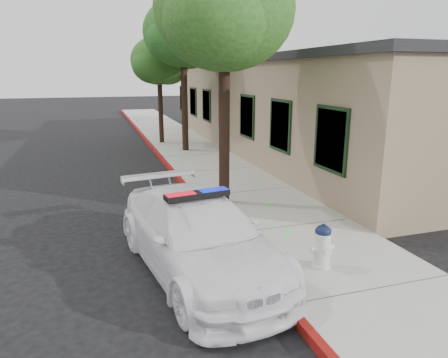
% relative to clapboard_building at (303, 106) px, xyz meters
% --- Properties ---
extents(ground, '(120.00, 120.00, 0.00)m').
position_rel_clapboard_building_xyz_m(ground, '(-6.69, -9.00, -2.13)').
color(ground, black).
rests_on(ground, ground).
extents(sidewalk, '(3.20, 60.00, 0.15)m').
position_rel_clapboard_building_xyz_m(sidewalk, '(-5.09, -6.00, -2.05)').
color(sidewalk, '#9B998D').
rests_on(sidewalk, ground).
extents(red_curb, '(0.14, 60.00, 0.16)m').
position_rel_clapboard_building_xyz_m(red_curb, '(-6.63, -6.00, -2.05)').
color(red_curb, maroon).
rests_on(red_curb, ground).
extents(clapboard_building, '(7.30, 20.89, 4.24)m').
position_rel_clapboard_building_xyz_m(clapboard_building, '(0.00, 0.00, 0.00)').
color(clapboard_building, '#827155').
rests_on(clapboard_building, ground).
extents(police_car, '(2.71, 5.15, 1.54)m').
position_rel_clapboard_building_xyz_m(police_car, '(-7.59, -10.21, -1.41)').
color(police_car, white).
rests_on(police_car, ground).
extents(fire_hydrant, '(0.47, 0.41, 0.83)m').
position_rel_clapboard_building_xyz_m(fire_hydrant, '(-5.49, -11.04, -1.56)').
color(fire_hydrant, silver).
rests_on(fire_hydrant, sidewalk).
extents(street_tree_near, '(3.52, 3.69, 6.44)m').
position_rel_clapboard_building_xyz_m(street_tree_near, '(-5.98, -6.79, 2.83)').
color(street_tree_near, black).
rests_on(street_tree_near, sidewalk).
extents(street_tree_mid, '(3.46, 3.61, 6.61)m').
position_rel_clapboard_building_xyz_m(street_tree_mid, '(-5.30, 1.28, 3.01)').
color(street_tree_mid, black).
rests_on(street_tree_mid, sidewalk).
extents(street_tree_far, '(2.88, 2.76, 5.21)m').
position_rel_clapboard_building_xyz_m(street_tree_far, '(-5.96, 3.72, 1.94)').
color(street_tree_far, black).
rests_on(street_tree_far, sidewalk).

